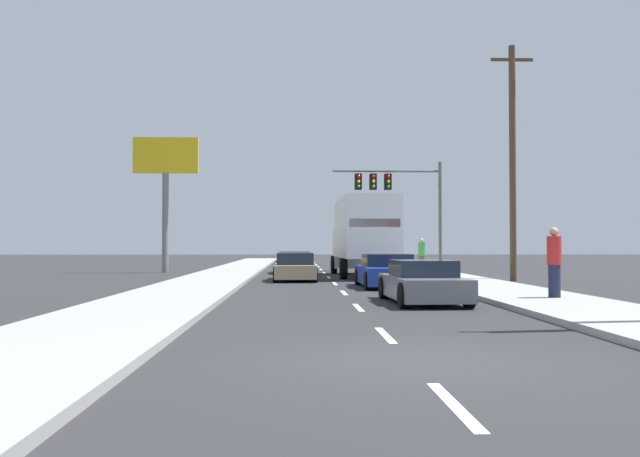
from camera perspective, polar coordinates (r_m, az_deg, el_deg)
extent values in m
plane|color=#2B2B2D|center=(34.02, 0.55, -4.03)|extent=(140.00, 140.00, 0.00)
cube|color=#9E9E99|center=(29.74, 10.95, -4.25)|extent=(3.16, 80.00, 0.14)
cube|color=#9E9E99|center=(29.20, -9.13, -4.31)|extent=(3.16, 80.00, 0.14)
cube|color=silver|center=(6.81, 11.45, -14.65)|extent=(0.14, 2.00, 0.01)
cube|color=silver|center=(11.66, 5.63, -9.10)|extent=(0.14, 2.00, 0.01)
cube|color=silver|center=(16.60, 3.31, -6.80)|extent=(0.14, 2.00, 0.01)
cube|color=silver|center=(21.56, 2.07, -5.55)|extent=(0.14, 2.00, 0.01)
cube|color=silver|center=(26.54, 1.29, -4.77)|extent=(0.14, 2.00, 0.01)
cube|color=silver|center=(31.53, 0.76, -4.23)|extent=(0.14, 2.00, 0.01)
cube|color=silver|center=(36.52, 0.38, -3.84)|extent=(0.14, 2.00, 0.01)
cube|color=silver|center=(41.51, 0.08, -3.55)|extent=(0.14, 2.00, 0.01)
cube|color=silver|center=(46.50, -0.14, -3.31)|extent=(0.14, 2.00, 0.01)
cube|color=silver|center=(51.50, -0.33, -3.13)|extent=(0.14, 2.00, 0.01)
cube|color=silver|center=(56.49, -0.48, -2.97)|extent=(0.14, 2.00, 0.01)
cube|color=silver|center=(61.49, -0.61, -2.84)|extent=(0.14, 2.00, 0.01)
cube|color=orange|center=(36.32, -2.26, -3.13)|extent=(2.03, 4.42, 0.64)
cube|color=#192333|center=(36.04, -2.24, -2.31)|extent=(1.72, 2.16, 0.41)
cylinder|color=black|center=(37.94, -3.66, -3.27)|extent=(0.24, 0.65, 0.64)
cylinder|color=black|center=(37.99, -1.02, -3.27)|extent=(0.24, 0.65, 0.64)
cylinder|color=black|center=(34.68, -3.61, -3.45)|extent=(0.24, 0.65, 0.64)
cylinder|color=black|center=(34.74, -0.73, -3.45)|extent=(0.24, 0.65, 0.64)
cube|color=tan|center=(29.07, -2.19, -3.64)|extent=(1.83, 4.53, 0.57)
cube|color=#192333|center=(28.71, -2.18, -2.60)|extent=(1.57, 2.28, 0.51)
cylinder|color=black|center=(30.77, -3.76, -3.71)|extent=(0.23, 0.64, 0.64)
cylinder|color=black|center=(30.80, -0.73, -3.71)|extent=(0.23, 0.64, 0.64)
cylinder|color=black|center=(27.38, -3.84, -4.00)|extent=(0.23, 0.64, 0.64)
cylinder|color=black|center=(27.40, -0.44, -4.00)|extent=(0.23, 0.64, 0.64)
cube|color=white|center=(31.50, 3.91, 0.04)|extent=(2.55, 6.79, 2.80)
cube|color=red|center=(28.18, 4.75, 0.49)|extent=(2.18, 0.08, 0.36)
cube|color=white|center=(35.85, 3.05, -1.74)|extent=(2.36, 2.07, 2.09)
cylinder|color=black|center=(35.76, 1.20, -3.13)|extent=(0.32, 0.97, 0.96)
cylinder|color=black|center=(36.01, 4.89, -3.11)|extent=(0.32, 0.97, 0.96)
cylinder|color=black|center=(30.05, 2.04, -3.46)|extent=(0.32, 0.97, 0.96)
cylinder|color=black|center=(30.35, 6.41, -3.43)|extent=(0.32, 0.97, 0.96)
cube|color=#1E389E|center=(24.44, 5.75, -4.00)|extent=(1.96, 4.18, 0.63)
cube|color=#192333|center=(24.33, 5.78, -2.73)|extent=(1.69, 1.79, 0.46)
cylinder|color=black|center=(25.84, 3.30, -4.15)|extent=(0.23, 0.64, 0.64)
cylinder|color=black|center=(26.09, 7.15, -4.12)|extent=(0.23, 0.64, 0.64)
cylinder|color=black|center=(22.82, 4.16, -4.52)|extent=(0.23, 0.64, 0.64)
cylinder|color=black|center=(23.11, 8.50, -4.47)|extent=(0.23, 0.64, 0.64)
cube|color=slate|center=(18.04, 8.84, -5.00)|extent=(1.90, 4.11, 0.57)
cube|color=#192333|center=(18.00, 8.84, -3.40)|extent=(1.60, 1.85, 0.44)
cylinder|color=black|center=(19.33, 5.49, -5.09)|extent=(0.24, 0.65, 0.64)
cylinder|color=black|center=(19.66, 10.20, -5.01)|extent=(0.24, 0.65, 0.64)
cylinder|color=black|center=(16.44, 7.21, -5.73)|extent=(0.24, 0.65, 0.64)
cylinder|color=black|center=(16.83, 12.69, -5.61)|extent=(0.24, 0.65, 0.64)
cylinder|color=#595B56|center=(40.56, 10.30, 1.05)|extent=(0.20, 0.20, 6.55)
cylinder|color=#595B56|center=(40.20, 5.74, 4.94)|extent=(6.50, 0.14, 0.14)
cube|color=black|center=(40.14, 5.85, 4.01)|extent=(0.40, 0.56, 0.95)
sphere|color=red|center=(39.87, 5.91, 4.48)|extent=(0.20, 0.20, 0.20)
sphere|color=orange|center=(39.84, 5.92, 4.05)|extent=(0.20, 0.20, 0.20)
sphere|color=green|center=(39.81, 5.92, 3.62)|extent=(0.20, 0.20, 0.20)
cube|color=black|center=(40.03, 4.58, 4.02)|extent=(0.40, 0.56, 0.95)
sphere|color=red|center=(39.75, 4.63, 4.50)|extent=(0.20, 0.20, 0.20)
sphere|color=orange|center=(39.73, 4.64, 4.07)|extent=(0.20, 0.20, 0.20)
sphere|color=green|center=(39.70, 4.64, 3.64)|extent=(0.20, 0.20, 0.20)
cube|color=black|center=(39.94, 3.31, 4.04)|extent=(0.40, 0.56, 0.95)
sphere|color=red|center=(39.66, 3.35, 4.51)|extent=(0.20, 0.20, 0.20)
sphere|color=orange|center=(39.63, 3.35, 4.08)|extent=(0.20, 0.20, 0.20)
sphere|color=green|center=(39.60, 3.35, 3.65)|extent=(0.20, 0.20, 0.20)
cylinder|color=brown|center=(29.46, 16.24, 5.42)|extent=(0.28, 0.28, 10.07)
cube|color=brown|center=(30.30, 16.18, 13.77)|extent=(1.80, 0.12, 0.12)
cylinder|color=slate|center=(37.94, -13.16, 0.48)|extent=(0.36, 0.36, 5.56)
cube|color=yellow|center=(38.24, -13.13, 6.15)|extent=(3.63, 0.20, 2.01)
cylinder|color=#1E233F|center=(19.01, 19.52, -4.28)|extent=(0.32, 0.32, 0.88)
cylinder|color=red|center=(18.98, 19.50, -1.79)|extent=(0.38, 0.38, 0.77)
sphere|color=tan|center=(18.99, 19.49, -0.26)|extent=(0.24, 0.24, 0.24)
cylinder|color=brown|center=(36.06, 8.75, -2.99)|extent=(0.32, 0.32, 0.82)
cylinder|color=#338C3F|center=(36.04, 8.75, -1.76)|extent=(0.38, 0.38, 0.72)
sphere|color=tan|center=(36.04, 8.75, -1.01)|extent=(0.22, 0.22, 0.22)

